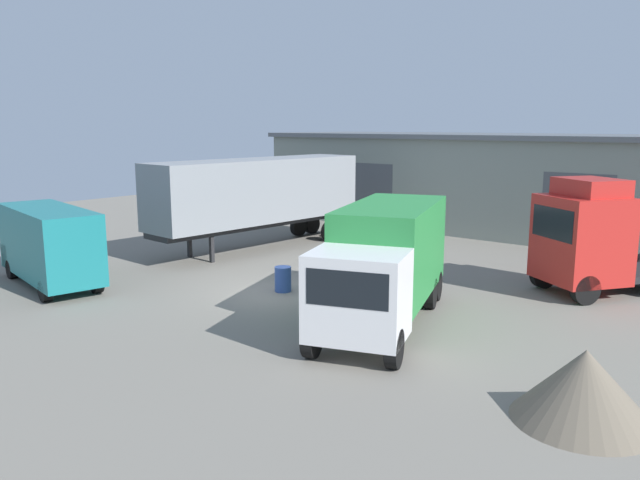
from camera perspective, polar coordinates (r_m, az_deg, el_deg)
The scene contains 8 objects.
ground_plane at distance 21.66m, azimuth -4.30°, elevation -4.94°, with size 60.00×60.00×0.00m, color slate.
warehouse_building at distance 36.17m, azimuth 15.56°, elevation 5.18°, with size 26.61×8.32×5.24m.
tractor_unit_red at distance 23.21m, azimuth 23.76°, elevation -0.02°, with size 5.67×6.63×3.99m.
container_trailer_black at distance 29.15m, azimuth -5.62°, elevation 4.36°, with size 3.29×11.22×4.20m.
box_truck_white at distance 18.17m, azimuth 5.96°, elevation -1.74°, with size 4.73×7.72×3.44m.
delivery_van_teal at distance 24.56m, azimuth -23.56°, elevation -0.29°, with size 6.07×3.07×2.83m.
gravel_pile at distance 13.54m, azimuth 22.99°, elevation -12.16°, with size 2.76×2.76×1.47m.
oil_drum at distance 21.86m, azimuth -3.40°, elevation -3.59°, with size 0.58×0.58×0.88m.
Camera 1 is at (14.37, -15.14, 5.77)m, focal length 35.00 mm.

